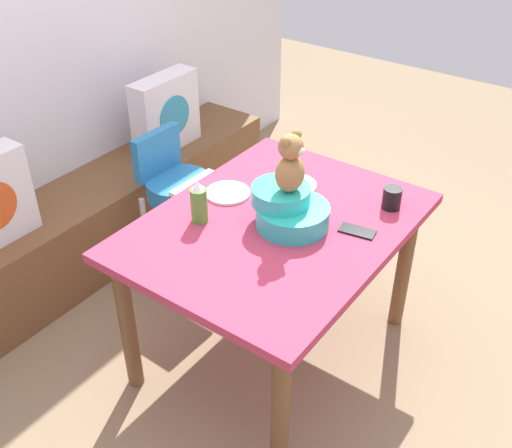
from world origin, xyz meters
The scene contains 13 objects.
ground_plane centered at (0.00, 0.00, 0.00)m, with size 8.00×8.00×0.00m, color #8C7256.
back_wall centered at (0.00, 1.50, 1.30)m, with size 4.40×0.10×2.60m, color silver.
window_bench centered at (0.00, 1.23, 0.23)m, with size 2.60×0.44×0.46m, color brown.
pillow_floral_right centered at (0.63, 1.21, 0.68)m, with size 0.44×0.15×0.44m.
dining_table centered at (0.00, 0.00, 0.64)m, with size 1.23×0.96×0.74m.
highchair centered at (0.25, 0.79, 0.52)m, with size 0.34×0.45×0.79m.
infant_seat_teal centered at (0.02, -0.05, 0.81)m, with size 0.30×0.33×0.16m.
teddy_bear centered at (0.02, -0.05, 1.02)m, with size 0.13×0.12×0.25m.
ketchup_bottle centered at (-0.17, 0.26, 0.83)m, with size 0.07×0.07×0.18m.
coffee_mug centered at (0.38, -0.34, 0.79)m, with size 0.12×0.08×0.09m.
dinner_plate_near centered at (0.06, 0.30, 0.75)m, with size 0.20×0.20×0.01m, color white.
dinner_plate_far centered at (0.29, 0.09, 0.75)m, with size 0.20×0.20×0.01m, color white.
cell_phone centered at (0.13, -0.31, 0.74)m, with size 0.07×0.14×0.01m, color black.
Camera 1 is at (-1.74, -1.16, 2.16)m, focal length 42.97 mm.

